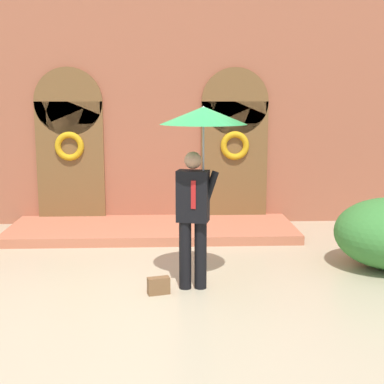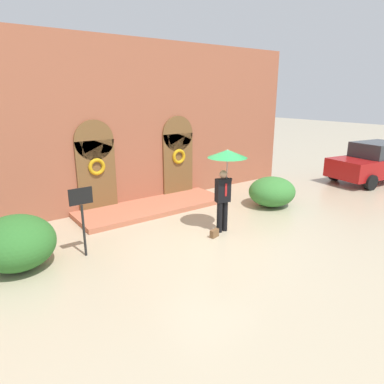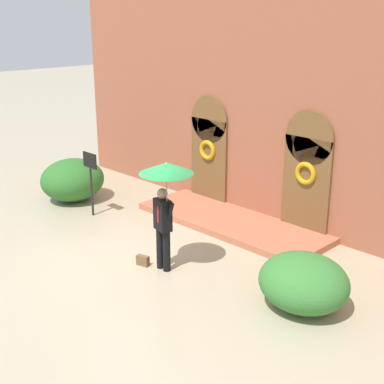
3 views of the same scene
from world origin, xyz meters
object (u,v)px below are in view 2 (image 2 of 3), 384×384
(person_with_umbrella, at_px, (226,166))
(shrub_left, at_px, (16,242))
(handbag, at_px, (214,233))
(parked_car, at_px, (374,162))
(shrub_right, at_px, (272,192))
(sign_post, at_px, (82,211))

(person_with_umbrella, bearing_deg, shrub_left, 167.90)
(handbag, relative_size, parked_car, 0.06)
(shrub_right, relative_size, parked_car, 0.39)
(handbag, height_order, sign_post, sign_post)
(person_with_umbrella, bearing_deg, sign_post, 168.21)
(sign_post, bearing_deg, shrub_right, -0.30)
(shrub_left, distance_m, shrub_right, 8.11)
(handbag, relative_size, shrub_right, 0.17)
(person_with_umbrella, relative_size, shrub_left, 1.28)
(person_with_umbrella, relative_size, sign_post, 1.37)
(person_with_umbrella, relative_size, handbag, 8.44)
(parked_car, bearing_deg, shrub_left, 177.34)
(shrub_left, relative_size, shrub_right, 1.10)
(shrub_left, distance_m, parked_car, 14.45)
(shrub_right, bearing_deg, person_with_umbrella, -165.10)
(shrub_right, bearing_deg, shrub_left, 177.44)
(person_with_umbrella, height_order, handbag, person_with_umbrella)
(handbag, xyz_separation_m, shrub_right, (3.40, 0.96, 0.41))
(person_with_umbrella, distance_m, shrub_left, 5.52)
(person_with_umbrella, height_order, shrub_left, person_with_umbrella)
(shrub_left, height_order, parked_car, parked_car)
(person_with_umbrella, xyz_separation_m, parked_car, (9.19, 0.45, -1.03))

